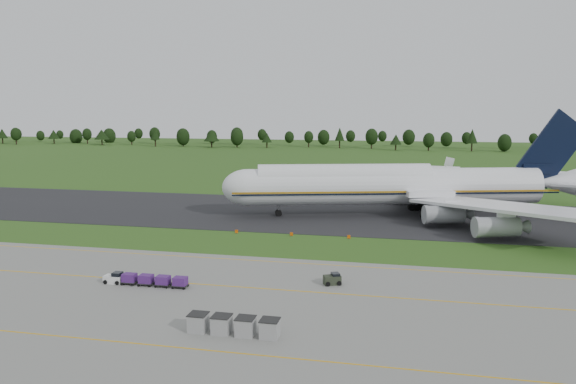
% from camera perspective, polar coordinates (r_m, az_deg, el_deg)
% --- Properties ---
extents(ground, '(600.00, 600.00, 0.00)m').
position_cam_1_polar(ground, '(90.85, -2.66, -5.30)').
color(ground, '#284D17').
rests_on(ground, ground).
extents(apron, '(300.00, 52.00, 0.06)m').
position_cam_1_polar(apron, '(60.09, -11.22, -12.76)').
color(apron, slate).
rests_on(apron, ground).
extents(taxiway, '(300.00, 40.00, 0.08)m').
position_cam_1_polar(taxiway, '(117.51, 0.84, -2.11)').
color(taxiway, black).
rests_on(taxiway, ground).
extents(apron_markings, '(300.00, 30.20, 0.01)m').
position_cam_1_polar(apron_markings, '(66.17, -8.77, -10.64)').
color(apron_markings, '#D39C0C').
rests_on(apron_markings, apron).
extents(tree_line, '(529.67, 23.56, 11.63)m').
position_cam_1_polar(tree_line, '(305.43, 8.66, 5.44)').
color(tree_line, black).
rests_on(tree_line, ground).
extents(aircraft, '(76.75, 72.19, 21.59)m').
position_cam_1_polar(aircraft, '(116.62, 11.38, 0.69)').
color(aircraft, white).
rests_on(aircraft, ground).
extents(baggage_train, '(10.92, 1.40, 1.34)m').
position_cam_1_polar(baggage_train, '(72.06, -14.40, -8.62)').
color(baggage_train, silver).
rests_on(baggage_train, apron).
extents(utility_cart, '(2.39, 1.97, 1.14)m').
position_cam_1_polar(utility_cart, '(70.42, 4.51, -8.91)').
color(utility_cart, '#262C1F').
rests_on(utility_cart, apron).
extents(uld_row, '(9.02, 1.82, 1.79)m').
position_cam_1_polar(uld_row, '(55.74, -5.55, -13.33)').
color(uld_row, gray).
rests_on(uld_row, apron).
extents(edge_markers, '(20.21, 0.30, 0.60)m').
position_cam_1_polar(edge_markers, '(96.47, 0.36, -4.31)').
color(edge_markers, '#E65407').
rests_on(edge_markers, ground).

